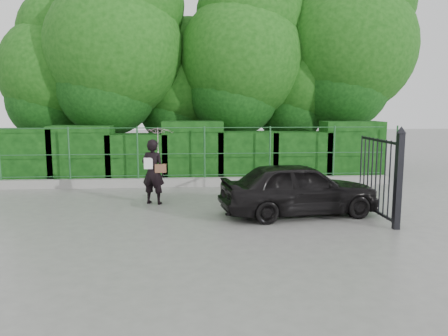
{
  "coord_description": "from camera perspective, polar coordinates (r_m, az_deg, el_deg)",
  "views": [
    {
      "loc": [
        -0.09,
        -10.59,
        2.82
      ],
      "look_at": [
        0.83,
        1.3,
        1.1
      ],
      "focal_mm": 35.0,
      "sensor_mm": 36.0,
      "label": 1
    }
  ],
  "objects": [
    {
      "name": "hedge",
      "position": [
        16.19,
        -3.98,
        1.76
      ],
      "size": [
        14.2,
        1.2,
        2.24
      ],
      "color": "black",
      "rests_on": "ground"
    },
    {
      "name": "woman",
      "position": [
        12.6,
        -8.91,
        1.64
      ],
      "size": [
        1.0,
        0.91,
        2.21
      ],
      "color": "black",
      "rests_on": "ground"
    },
    {
      "name": "ground",
      "position": [
        10.96,
        -3.84,
        -6.73
      ],
      "size": [
        80.0,
        80.0,
        0.0
      ],
      "primitive_type": "plane",
      "color": "gray"
    },
    {
      "name": "trees",
      "position": [
        18.45,
        -0.6,
        13.81
      ],
      "size": [
        17.1,
        6.15,
        8.08
      ],
      "color": "black",
      "rests_on": "ground"
    },
    {
      "name": "fence",
      "position": [
        15.18,
        -3.23,
        2.07
      ],
      "size": [
        14.13,
        0.06,
        1.8
      ],
      "color": "#23592D",
      "rests_on": "kerb"
    },
    {
      "name": "car",
      "position": [
        11.43,
        9.74,
        -2.64
      ],
      "size": [
        4.26,
        2.21,
        1.38
      ],
      "primitive_type": "imported",
      "rotation": [
        0.0,
        0.0,
        1.72
      ],
      "color": "black",
      "rests_on": "ground"
    },
    {
      "name": "gate",
      "position": [
        11.04,
        20.76,
        -0.83
      ],
      "size": [
        0.22,
        2.33,
        2.36
      ],
      "color": "black",
      "rests_on": "ground"
    },
    {
      "name": "kerb",
      "position": [
        15.32,
        -4.03,
        -1.85
      ],
      "size": [
        14.0,
        0.25,
        0.3
      ],
      "primitive_type": "cube",
      "color": "#9E9E99",
      "rests_on": "ground"
    }
  ]
}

